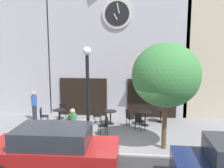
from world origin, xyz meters
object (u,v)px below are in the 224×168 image
(cafe_table_center_left, at_px, (161,113))
(pedestrian_green, at_px, (73,128))
(cafe_table_near_curb, at_px, (87,126))
(cafe_chair_near_lamp, at_px, (139,120))
(cafe_table_center_right, at_px, (145,116))
(cafe_chair_left_end, at_px, (70,128))
(cafe_table_rightmost, at_px, (59,114))
(cafe_chair_facing_street, at_px, (96,114))
(parked_car_red, at_px, (53,150))
(street_tree, at_px, (166,76))
(cafe_chair_right_end, at_px, (43,115))
(cafe_chair_under_awning, at_px, (129,117))
(cafe_chair_corner, at_px, (105,124))
(pedestrian_blue, at_px, (34,105))
(cafe_chair_by_entrance, at_px, (63,110))
(cafe_chair_facing_wall, at_px, (71,123))
(cafe_table_center, at_px, (111,115))
(street_lamp, at_px, (88,96))

(cafe_table_center_left, height_order, pedestrian_green, pedestrian_green)
(cafe_table_near_curb, height_order, cafe_chair_near_lamp, cafe_chair_near_lamp)
(cafe_table_center_right, relative_size, cafe_chair_left_end, 0.85)
(cafe_table_rightmost, bearing_deg, cafe_chair_facing_street, 6.15)
(cafe_table_center_right, distance_m, parked_car_red, 6.10)
(street_tree, height_order, cafe_chair_right_end, street_tree)
(cafe_table_center_left, xyz_separation_m, parked_car_red, (-4.04, -5.88, 0.23))
(cafe_table_center_left, relative_size, cafe_chair_facing_street, 0.84)
(cafe_table_center_right, distance_m, cafe_chair_near_lamp, 0.86)
(cafe_chair_left_end, bearing_deg, cafe_chair_facing_street, 71.57)
(cafe_chair_under_awning, height_order, cafe_chair_corner, same)
(cafe_table_center_right, relative_size, pedestrian_blue, 0.46)
(cafe_table_near_curb, relative_size, cafe_chair_left_end, 0.83)
(cafe_chair_under_awning, distance_m, cafe_chair_corner, 1.75)
(cafe_table_center_left, distance_m, cafe_chair_corner, 3.61)
(cafe_table_near_curb, distance_m, parked_car_red, 3.37)
(cafe_chair_corner, bearing_deg, cafe_table_center_left, 38.19)
(cafe_chair_right_end, bearing_deg, cafe_chair_facing_street, 8.78)
(cafe_chair_by_entrance, distance_m, cafe_chair_facing_wall, 2.56)
(cafe_table_center, xyz_separation_m, cafe_chair_under_awning, (1.04, -0.29, 0.02))
(cafe_table_center, bearing_deg, cafe_chair_right_end, -172.94)
(cafe_chair_corner, relative_size, parked_car_red, 0.21)
(street_lamp, distance_m, cafe_table_center_right, 4.10)
(cafe_chair_by_entrance, relative_size, pedestrian_green, 0.54)
(cafe_table_near_curb, distance_m, cafe_chair_right_end, 3.16)
(street_lamp, relative_size, cafe_chair_near_lamp, 4.64)
(cafe_chair_near_lamp, bearing_deg, street_lamp, -136.67)
(cafe_table_center, height_order, cafe_chair_left_end, cafe_chair_left_end)
(cafe_chair_left_end, bearing_deg, cafe_chair_by_entrance, 113.63)
(cafe_table_center_right, bearing_deg, cafe_chair_by_entrance, 172.71)
(cafe_chair_by_entrance, relative_size, parked_car_red, 0.21)
(street_lamp, height_order, cafe_chair_near_lamp, street_lamp)
(cafe_chair_near_lamp, distance_m, pedestrian_blue, 6.10)
(cafe_chair_facing_street, distance_m, cafe_chair_right_end, 2.89)
(pedestrian_green, bearing_deg, street_lamp, 34.29)
(cafe_chair_facing_street, height_order, cafe_chair_right_end, same)
(cafe_table_near_curb, height_order, cafe_table_center_right, cafe_table_center_right)
(street_tree, distance_m, cafe_chair_facing_street, 5.11)
(parked_car_red, bearing_deg, cafe_chair_right_end, 116.14)
(pedestrian_blue, xyz_separation_m, parked_car_red, (3.14, -5.52, -0.10))
(cafe_table_rightmost, relative_size, cafe_table_center, 1.06)
(street_tree, xyz_separation_m, cafe_table_near_curb, (-3.43, 0.99, -2.52))
(cafe_chair_corner, xyz_separation_m, cafe_chair_right_end, (-3.56, 1.17, 0.00))
(cafe_table_near_curb, xyz_separation_m, pedestrian_green, (-0.31, -1.35, 0.34))
(street_tree, xyz_separation_m, cafe_chair_corner, (-2.66, 1.30, -2.51))
(cafe_chair_left_end, bearing_deg, cafe_chair_near_lamp, 25.60)
(street_lamp, xyz_separation_m, street_tree, (3.18, -0.02, 0.92))
(street_lamp, relative_size, cafe_chair_right_end, 4.64)
(pedestrian_green, bearing_deg, parked_car_red, -93.39)
(cafe_chair_corner, xyz_separation_m, parked_car_red, (-1.20, -3.64, 0.23))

